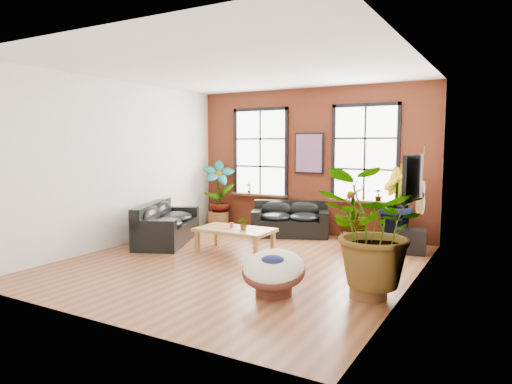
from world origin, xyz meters
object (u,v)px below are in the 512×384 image
Objects in this scene: sofa_back at (290,220)px; sofa_left at (165,224)px; papasan_chair at (274,271)px; coffee_table at (235,231)px.

sofa_left is (-2.11, -2.03, 0.03)m from sofa_back.
sofa_back is 1.74× the size of papasan_chair.
sofa_back is 1.28× the size of coffee_table.
sofa_left is 1.56× the size of coffee_table.
sofa_left is at bearing 177.04° from coffee_table.
coffee_table is (1.88, -0.08, 0.04)m from sofa_left.
coffee_table is at bearing 119.23° from papasan_chair.
papasan_chair is at bearing -141.91° from sofa_left.
papasan_chair reaches higher than coffee_table.
sofa_back reaches higher than coffee_table.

